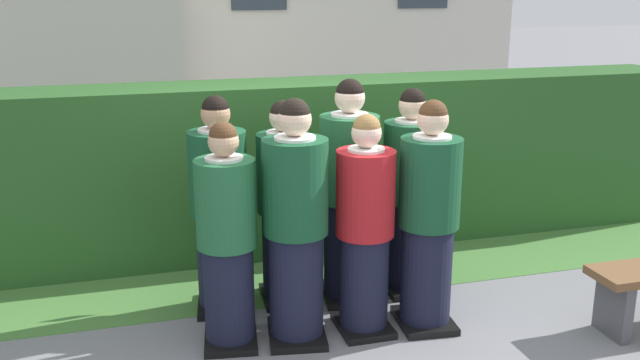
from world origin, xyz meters
name	(u,v)px	position (x,y,z in m)	size (l,w,h in m)	color
ground_plane	(332,333)	(0.00, 0.00, 0.00)	(60.00, 60.00, 0.00)	slate
student_front_row_0	(227,242)	(-0.71, 0.07, 0.74)	(0.42, 0.52, 1.55)	black
student_front_row_1	(296,229)	(-0.25, 0.01, 0.81)	(0.46, 0.56, 1.69)	black
student_in_red_blazer	(365,231)	(0.24, 0.00, 0.75)	(0.41, 0.49, 1.57)	black
student_front_row_3	(428,222)	(0.69, -0.05, 0.79)	(0.43, 0.54, 1.65)	black
student_rear_row_0	(219,210)	(-0.68, 0.63, 0.78)	(0.44, 0.54, 1.64)	black
student_rear_row_1	(284,208)	(-0.18, 0.64, 0.75)	(0.41, 0.47, 1.58)	black
student_rear_row_2	(349,197)	(0.30, 0.55, 0.82)	(0.46, 0.54, 1.73)	black
student_rear_row_3	(409,197)	(0.81, 0.56, 0.78)	(0.43, 0.48, 1.64)	black
hedge	(276,167)	(0.00, 1.76, 0.77)	(8.07, 0.70, 1.55)	#285623
lawn_strip	(298,279)	(0.00, 0.96, 0.00)	(8.07, 0.90, 0.01)	#477A38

